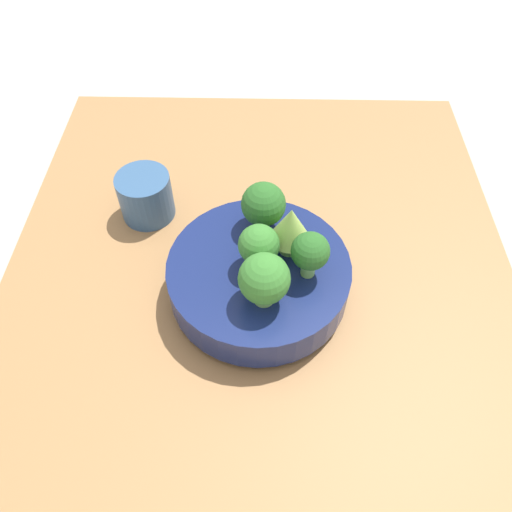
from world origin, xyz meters
TOP-DOWN VIEW (x-y plane):
  - ground_plane at (0.00, 0.00)m, footprint 6.00×6.00m
  - table at (0.00, 0.00)m, footprint 0.97×0.80m
  - bowl at (-0.02, 0.00)m, footprint 0.26×0.26m
  - broccoli_floret_right at (0.06, -0.01)m, footprint 0.07×0.07m
  - romanesco_piece_near at (0.01, -0.04)m, footprint 0.06×0.06m
  - broccoli_floret_left at (-0.08, -0.01)m, footprint 0.07×0.07m
  - broccoli_floret_center at (-0.02, 0.00)m, footprint 0.06×0.06m
  - broccoli_floret_front at (-0.03, -0.07)m, footprint 0.05×0.05m
  - cup at (0.14, 0.19)m, footprint 0.09×0.09m

SIDE VIEW (x-z plane):
  - ground_plane at x=0.00m, z-range 0.00..0.00m
  - table at x=0.00m, z-range 0.00..0.04m
  - bowl at x=-0.02m, z-range 0.04..0.11m
  - cup at x=0.14m, z-range 0.04..0.12m
  - broccoli_floret_center at x=-0.02m, z-range 0.11..0.18m
  - broccoli_floret_right at x=0.06m, z-range 0.11..0.19m
  - broccoli_floret_left at x=-0.08m, z-range 0.11..0.19m
  - broccoli_floret_front at x=-0.03m, z-range 0.11..0.19m
  - romanesco_piece_near at x=0.01m, z-range 0.11..0.20m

